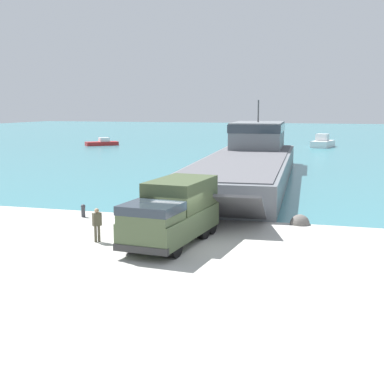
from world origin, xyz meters
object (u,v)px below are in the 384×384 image
object	(u,v)px
soldier_on_ramp	(97,223)
moored_boat_b	(323,143)
military_truck	(172,212)
moored_boat_a	(102,143)
mooring_bollard	(83,210)
landing_craft	(249,159)

from	to	relation	value
soldier_on_ramp	moored_boat_b	size ratio (longest dim) A/B	0.28
military_truck	moored_boat_a	xyz separation A→B (m)	(-32.21, 59.68, -1.13)
moored_boat_a	mooring_bollard	world-z (taller)	moored_boat_a
soldier_on_ramp	military_truck	bearing A→B (deg)	-124.87
landing_craft	military_truck	size ratio (longest dim) A/B	5.19
moored_boat_a	military_truck	bearing A→B (deg)	168.92
moored_boat_b	mooring_bollard	xyz separation A→B (m)	(-11.74, -61.75, -0.29)
soldier_on_ramp	mooring_bollard	bearing A→B (deg)	-12.91
military_truck	soldier_on_ramp	size ratio (longest dim) A/B	4.17
moored_boat_b	mooring_bollard	world-z (taller)	moored_boat_b
soldier_on_ramp	moored_boat_b	distance (m)	67.56
soldier_on_ramp	landing_craft	bearing A→B (deg)	-53.26
landing_craft	mooring_bollard	distance (m)	21.89
landing_craft	moored_boat_b	world-z (taller)	landing_craft
moored_boat_a	mooring_bollard	distance (m)	60.53
military_truck	moored_boat_a	bearing A→B (deg)	-146.14
military_truck	moored_boat_a	size ratio (longest dim) A/B	1.30
moored_boat_a	moored_boat_b	world-z (taller)	moored_boat_b
military_truck	mooring_bollard	xyz separation A→B (m)	(-7.26, 4.53, -1.14)
mooring_bollard	moored_boat_a	bearing A→B (deg)	114.34
military_truck	moored_boat_b	size ratio (longest dim) A/B	1.18
soldier_on_ramp	moored_boat_a	distance (m)	66.83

